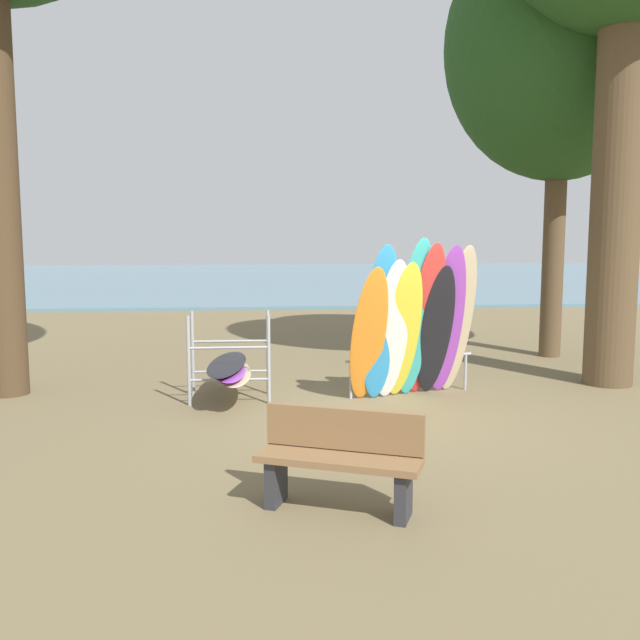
# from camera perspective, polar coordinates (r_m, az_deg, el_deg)

# --- Properties ---
(ground_plane) EXTENTS (80.00, 80.00, 0.00)m
(ground_plane) POSITION_cam_1_polar(r_m,az_deg,el_deg) (9.35, 5.89, -7.50)
(ground_plane) COLOR brown
(lake_water) EXTENTS (80.00, 36.00, 0.10)m
(lake_water) POSITION_cam_1_polar(r_m,az_deg,el_deg) (40.19, -2.73, 3.60)
(lake_water) COLOR slate
(lake_water) RESTS_ON ground
(tree_mid_behind) EXTENTS (4.34, 4.34, 8.38)m
(tree_mid_behind) POSITION_cam_1_polar(r_m,az_deg,el_deg) (14.51, 19.39, 20.59)
(tree_mid_behind) COLOR brown
(tree_mid_behind) RESTS_ON ground
(leaning_board_pile) EXTENTS (2.07, 1.19, 2.32)m
(leaning_board_pile) POSITION_cam_1_polar(r_m,az_deg,el_deg) (9.95, 7.90, -0.44)
(leaning_board_pile) COLOR orange
(leaning_board_pile) RESTS_ON ground
(board_storage_rack) EXTENTS (1.15, 2.13, 1.25)m
(board_storage_rack) POSITION_cam_1_polar(r_m,az_deg,el_deg) (9.93, -7.52, -3.89)
(board_storage_rack) COLOR #9EA0A5
(board_storage_rack) RESTS_ON ground
(park_bench) EXTENTS (1.45, 0.92, 0.85)m
(park_bench) POSITION_cam_1_polar(r_m,az_deg,el_deg) (5.96, 1.67, -11.33)
(park_bench) COLOR #2D2D33
(park_bench) RESTS_ON ground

